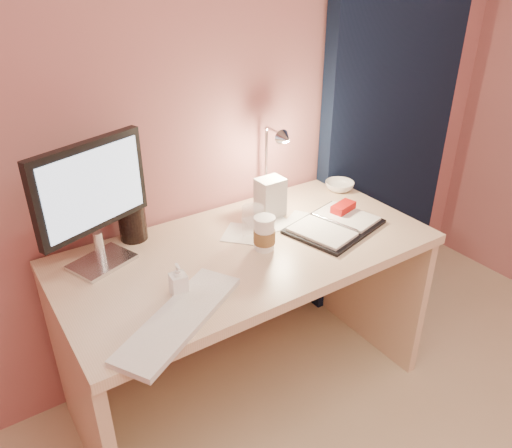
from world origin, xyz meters
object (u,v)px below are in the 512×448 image
bowl (340,186)px  dark_jar (132,221)px  product_box (270,197)px  monitor (90,195)px  lotion_bottle (178,280)px  coffee_cup (264,234)px  clear_cup (253,224)px  desk_lamp (279,158)px  planner (335,224)px  desk (238,287)px  keyboard (180,318)px

bowl → dark_jar: (-0.96, 0.10, 0.05)m
product_box → monitor: bearing=177.3°
lotion_bottle → dark_jar: bearing=88.0°
coffee_cup → bowl: coffee_cup is taller
coffee_cup → clear_cup: clear_cup is taller
monitor → clear_cup: monitor is taller
monitor → bowl: size_ratio=3.40×
coffee_cup → bowl: bearing=22.1°
monitor → desk_lamp: (0.79, 0.03, -0.05)m
planner → coffee_cup: bearing=162.0°
desk → monitor: monitor is taller
dark_jar → product_box: size_ratio=0.90×
dark_jar → product_box: (0.55, -0.13, 0.01)m
coffee_cup → product_box: product_box is taller
monitor → dark_jar: size_ratio=3.06×
coffee_cup → lotion_bottle: (-0.39, -0.09, -0.00)m
desk_lamp → product_box: bearing=-144.4°
lotion_bottle → keyboard: bearing=-115.0°
keyboard → dark_jar: (0.07, 0.54, 0.06)m
lotion_bottle → product_box: bearing=27.7°
bowl → product_box: product_box is taller
keyboard → product_box: product_box is taller
keyboard → product_box: 0.75m
clear_cup → desk: bearing=138.5°
clear_cup → bowl: (0.59, 0.16, -0.05)m
keyboard → planner: bearing=-17.2°
monitor → product_box: 0.74m
bowl → dark_jar: 0.97m
keyboard → desk_lamp: size_ratio=1.40×
clear_cup → product_box: product_box is taller
desk → dark_jar: (-0.33, 0.22, 0.30)m
coffee_cup → lotion_bottle: coffee_cup is taller
bowl → product_box: size_ratio=0.81×
dark_jar → desk_lamp: 0.65m
lotion_bottle → product_box: size_ratio=0.70×
desk → dark_jar: bearing=145.5°
planner → product_box: 0.29m
monitor → dark_jar: 0.28m
bowl → desk_lamp: bearing=176.0°
desk → keyboard: bearing=-141.1°
desk → monitor: 0.71m
clear_cup → coffee_cup: bearing=-88.5°
keyboard → bowl: 1.12m
keyboard → planner: (0.78, 0.19, 0.00)m
keyboard → planner: planner is taller
keyboard → clear_cup: clear_cup is taller
desk → lotion_bottle: 0.49m
coffee_cup → clear_cup: (-0.00, 0.07, 0.01)m
desk → planner: 0.47m
planner → desk_lamp: desk_lamp is taller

